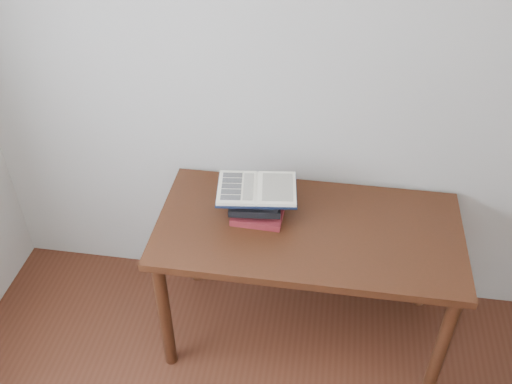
# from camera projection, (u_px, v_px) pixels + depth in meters

# --- Properties ---
(room_shell) EXTENTS (3.54, 3.54, 2.62)m
(room_shell) POSITION_uv_depth(u_px,v_px,m) (270.00, 379.00, 0.95)
(room_shell) COLOR #B3B2A9
(room_shell) RESTS_ON ground
(desk) EXTENTS (1.38, 0.69, 0.74)m
(desk) POSITION_uv_depth(u_px,v_px,m) (308.00, 242.00, 2.62)
(desk) COLOR #401D10
(desk) RESTS_ON ground
(book_stack) EXTENTS (0.25, 0.20, 0.13)m
(book_stack) POSITION_uv_depth(u_px,v_px,m) (257.00, 205.00, 2.58)
(book_stack) COLOR maroon
(book_stack) RESTS_ON desk
(open_book) EXTENTS (0.38, 0.29, 0.03)m
(open_book) POSITION_uv_depth(u_px,v_px,m) (257.00, 189.00, 2.55)
(open_book) COLOR black
(open_book) RESTS_ON book_stack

